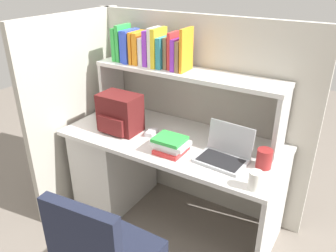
% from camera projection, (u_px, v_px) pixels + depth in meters
% --- Properties ---
extents(ground_plane, '(8.00, 8.00, 0.00)m').
position_uv_depth(ground_plane, '(171.00, 218.00, 2.74)').
color(ground_plane, slate).
extents(desk, '(1.60, 0.70, 0.73)m').
position_uv_depth(desk, '(130.00, 162.00, 2.75)').
color(desk, silver).
rests_on(desk, ground_plane).
extents(cubicle_partition_rear, '(1.84, 0.05, 1.55)m').
position_uv_depth(cubicle_partition_rear, '(196.00, 115.00, 2.70)').
color(cubicle_partition_rear, '#B2ADA0').
rests_on(cubicle_partition_rear, ground_plane).
extents(cubicle_partition_left, '(0.05, 1.06, 1.55)m').
position_uv_depth(cubicle_partition_left, '(80.00, 111.00, 2.77)').
color(cubicle_partition_left, '#B2ADA0').
rests_on(cubicle_partition_left, ground_plane).
extents(overhead_hutch, '(1.44, 0.28, 0.45)m').
position_uv_depth(overhead_hutch, '(186.00, 84.00, 2.43)').
color(overhead_hutch, beige).
rests_on(overhead_hutch, desk).
extents(reference_books_on_shelf, '(0.63, 0.19, 0.30)m').
position_uv_depth(reference_books_on_shelf, '(150.00, 48.00, 2.48)').
color(reference_books_on_shelf, green).
rests_on(reference_books_on_shelf, overhead_hutch).
extents(laptop, '(0.33, 0.27, 0.22)m').
position_uv_depth(laptop, '(225.00, 153.00, 2.14)').
color(laptop, '#B7BABF').
rests_on(laptop, desk).
extents(backpack, '(0.30, 0.22, 0.28)m').
position_uv_depth(backpack, '(120.00, 114.00, 2.48)').
color(backpack, '#591919').
rests_on(backpack, desk).
extents(computer_mouse, '(0.08, 0.11, 0.03)m').
position_uv_depth(computer_mouse, '(151.00, 133.00, 2.47)').
color(computer_mouse, silver).
rests_on(computer_mouse, desk).
extents(paper_cup, '(0.08, 0.08, 0.11)m').
position_uv_depth(paper_cup, '(255.00, 180.00, 1.86)').
color(paper_cup, white).
rests_on(paper_cup, desk).
extents(snack_canister, '(0.10, 0.10, 0.12)m').
position_uv_depth(snack_canister, '(264.00, 159.00, 2.06)').
color(snack_canister, maroon).
rests_on(snack_canister, desk).
extents(desk_book_stack, '(0.23, 0.19, 0.11)m').
position_uv_depth(desk_book_stack, '(171.00, 145.00, 2.23)').
color(desk_book_stack, red).
rests_on(desk_book_stack, desk).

